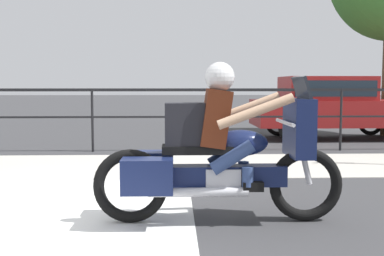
% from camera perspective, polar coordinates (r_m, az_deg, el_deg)
% --- Properties ---
extents(ground_plane, '(120.00, 120.00, 0.00)m').
position_cam_1_polar(ground_plane, '(5.11, -21.42, -10.64)').
color(ground_plane, '#38383A').
extents(sidewalk_band, '(44.00, 2.40, 0.01)m').
position_cam_1_polar(sidewalk_band, '(8.32, -13.65, -4.37)').
color(sidewalk_band, '#B7B2A8').
rests_on(sidewalk_band, ground).
extents(crosswalk_band, '(2.70, 6.00, 0.01)m').
position_cam_1_polar(crosswalk_band, '(4.78, -16.31, -11.54)').
color(crosswalk_band, silver).
rests_on(crosswalk_band, ground).
extents(fence_railing, '(36.00, 0.05, 1.29)m').
position_cam_1_polar(fence_railing, '(9.92, -11.76, 3.02)').
color(fence_railing, black).
rests_on(fence_railing, ground).
extents(motorcycle, '(2.47, 0.76, 1.58)m').
position_cam_1_polar(motorcycle, '(4.73, 3.06, -2.88)').
color(motorcycle, black).
rests_on(motorcycle, ground).
extents(parked_car, '(4.06, 1.75, 1.56)m').
position_cam_1_polar(parked_car, '(12.56, 16.20, 2.82)').
color(parked_car, maroon).
rests_on(parked_car, ground).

